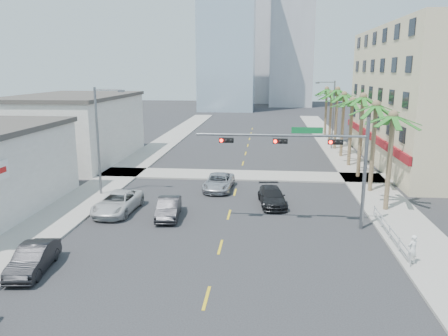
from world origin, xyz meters
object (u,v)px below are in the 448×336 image
car_parked_mid (33,259)px  car_parked_far (118,203)px  car_lane_right (272,197)px  pedestrian (412,250)px  car_lane_center (219,182)px  car_lane_left (168,208)px  traffic_signal_mast (315,153)px

car_parked_mid → car_parked_far: 9.95m
car_lane_right → pedestrian: size_ratio=2.85×
pedestrian → car_lane_center: bearing=-76.7°
car_lane_left → car_lane_right: 8.27m
car_lane_left → car_parked_mid: bearing=-125.5°
car_lane_right → car_lane_left: bearing=-160.9°
car_parked_far → car_lane_center: bearing=48.9°
car_parked_far → car_lane_right: (11.40, 2.92, -0.07)m
car_lane_center → car_parked_mid: bearing=-112.5°
car_parked_far → car_lane_left: bearing=-7.7°
car_lane_left → pedestrian: pedestrian is taller
traffic_signal_mast → car_lane_right: size_ratio=2.37×
pedestrian → car_lane_left: bearing=-50.7°
traffic_signal_mast → car_parked_far: traffic_signal_mast is taller
traffic_signal_mast → car_parked_mid: 17.75m
car_parked_mid → traffic_signal_mast: bearing=21.4°
traffic_signal_mast → car_parked_mid: bearing=-152.0°
car_lane_left → pedestrian: 16.16m
car_parked_mid → car_parked_far: car_parked_far is taller
car_parked_mid → car_lane_center: car_parked_mid is taller
car_parked_mid → car_lane_center: bearing=58.1°
car_parked_far → car_lane_center: size_ratio=1.08×
car_parked_mid → car_parked_far: bearing=76.7°
car_parked_mid → car_parked_far: (1.14, 9.88, 0.05)m
car_lane_left → pedestrian: bearing=-30.1°
car_parked_mid → car_lane_left: car_lane_left is taller
car_parked_mid → car_lane_center: (7.90, 16.81, -0.01)m
car_lane_right → pedestrian: 12.64m
car_parked_mid → pedestrian: 20.06m
car_lane_right → pedestrian: (7.36, -10.27, 0.29)m
traffic_signal_mast → car_parked_far: 14.80m
car_parked_mid → car_lane_right: size_ratio=0.91×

